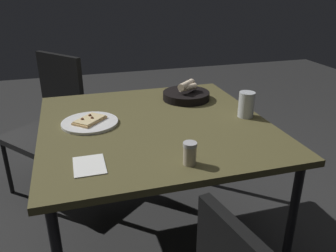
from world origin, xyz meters
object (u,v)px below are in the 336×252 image
object	(u,v)px
bread_basket	(186,95)
beer_glass	(246,106)
pepper_shaker	(190,155)
chair_far	(52,118)
pizza_plate	(90,122)
dining_table	(155,133)

from	to	relation	value
bread_basket	beer_glass	bearing A→B (deg)	30.65
bread_basket	pepper_shaker	size ratio (longest dim) A/B	3.02
chair_far	pepper_shaker	bearing A→B (deg)	24.32
pepper_shaker	beer_glass	bearing A→B (deg)	130.97
pizza_plate	dining_table	bearing A→B (deg)	76.67
bread_basket	beer_glass	xyz separation A→B (m)	(0.35, 0.21, 0.03)
bread_basket	beer_glass	world-z (taller)	beer_glass
dining_table	pizza_plate	size ratio (longest dim) A/B	4.07
dining_table	pepper_shaker	world-z (taller)	pepper_shaker
dining_table	pepper_shaker	bearing A→B (deg)	3.56
pizza_plate	bread_basket	xyz separation A→B (m)	(-0.22, 0.58, 0.02)
pizza_plate	chair_far	world-z (taller)	chair_far
pepper_shaker	bread_basket	bearing A→B (deg)	161.85
bread_basket	chair_far	world-z (taller)	chair_far
beer_glass	pepper_shaker	distance (m)	0.59
dining_table	pepper_shaker	size ratio (longest dim) A/B	12.37
beer_glass	pepper_shaker	bearing A→B (deg)	-49.03
dining_table	pizza_plate	xyz separation A→B (m)	(-0.07, -0.31, 0.07)
pizza_plate	chair_far	bearing A→B (deg)	-163.06
bread_basket	chair_far	xyz separation A→B (m)	(-0.51, -0.80, -0.25)
dining_table	chair_far	distance (m)	0.98
dining_table	beer_glass	distance (m)	0.49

